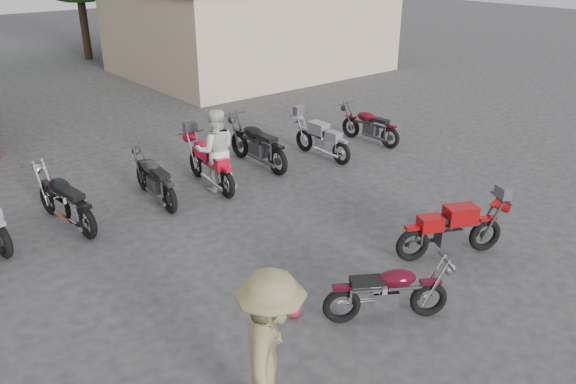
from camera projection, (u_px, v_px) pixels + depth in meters
ground at (373, 285)px, 8.98m from camera, size 90.00×90.00×0.00m
stucco_building at (250, 29)px, 23.82m from camera, size 10.00×8.00×3.50m
vintage_motorcycle at (389, 289)px, 7.97m from camera, size 1.81×1.44×1.03m
sportbike at (453, 227)px, 9.63m from camera, size 2.02×1.38×1.12m
helmet at (293, 309)px, 8.18m from camera, size 0.31×0.31×0.24m
person_light at (216, 150)px, 12.14m from camera, size 1.11×1.02×1.83m
person_tan at (272, 354)px, 5.97m from camera, size 1.40×1.47×2.00m
row_bike_2 at (64, 197)px, 10.67m from camera, size 0.93×2.12×1.19m
row_bike_3 at (154, 176)px, 11.74m from camera, size 0.80×1.99×1.13m
row_bike_4 at (210, 162)px, 12.44m from camera, size 0.85×2.07×1.17m
row_bike_5 at (257, 141)px, 13.62m from camera, size 0.71×2.14×1.24m
row_bike_6 at (321, 137)px, 14.19m from camera, size 0.67×1.87×1.08m
row_bike_7 at (369, 124)px, 15.28m from camera, size 0.79×1.90×1.07m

